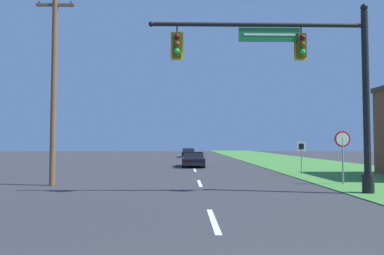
{
  "coord_description": "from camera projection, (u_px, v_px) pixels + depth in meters",
  "views": [
    {
      "loc": [
        -0.73,
        -2.78,
        1.98
      ],
      "look_at": [
        0.0,
        31.7,
        3.54
      ],
      "focal_mm": 32.0,
      "sensor_mm": 36.0,
      "label": 1
    }
  ],
  "objects": [
    {
      "name": "far_car",
      "position": [
        188.0,
        153.0,
        47.79
      ],
      "size": [
        1.82,
        4.35,
        1.19
      ],
      "color": "black",
      "rests_on": "ground"
    },
    {
      "name": "utility_pole_near",
      "position": [
        54.0,
        81.0,
        16.07
      ],
      "size": [
        1.8,
        0.26,
        9.44
      ],
      "color": "brown",
      "rests_on": "ground"
    },
    {
      "name": "route_sign_post",
      "position": [
        301.0,
        150.0,
        21.11
      ],
      "size": [
        0.55,
        0.06,
        2.03
      ],
      "color": "gray",
      "rests_on": "grass_verge_right"
    },
    {
      "name": "stop_sign",
      "position": [
        342.0,
        145.0,
        16.25
      ],
      "size": [
        0.76,
        0.07,
        2.5
      ],
      "color": "gray",
      "rests_on": "grass_verge_right"
    },
    {
      "name": "car_ahead",
      "position": [
        194.0,
        159.0,
        28.58
      ],
      "size": [
        1.92,
        4.53,
        1.19
      ],
      "color": "black",
      "rests_on": "ground"
    },
    {
      "name": "road_center_line",
      "position": [
        195.0,
        170.0,
        24.67
      ],
      "size": [
        0.16,
        34.8,
        0.01
      ],
      "color": "silver",
      "rests_on": "ground"
    },
    {
      "name": "signal_mast",
      "position": [
        312.0,
        78.0,
        13.41
      ],
      "size": [
        8.77,
        0.47,
        7.47
      ],
      "color": "black",
      "rests_on": "grass_verge_right"
    },
    {
      "name": "grass_verge_right",
      "position": [
        301.0,
        163.0,
        32.88
      ],
      "size": [
        10.0,
        110.0,
        0.04
      ],
      "color": "#428438",
      "rests_on": "ground"
    }
  ]
}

